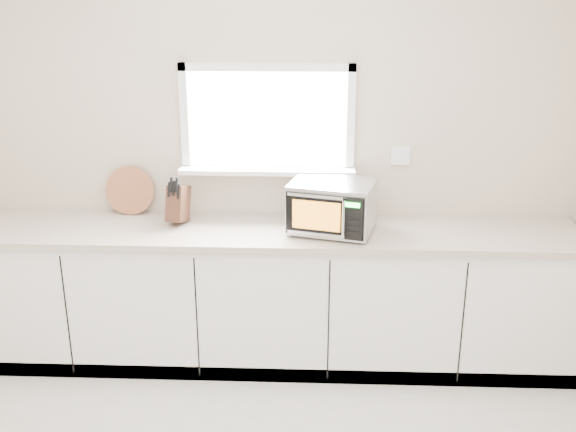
{
  "coord_description": "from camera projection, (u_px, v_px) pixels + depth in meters",
  "views": [
    {
      "loc": [
        0.31,
        -2.22,
        2.38
      ],
      "look_at": [
        0.15,
        1.55,
        1.05
      ],
      "focal_mm": 42.0,
      "sensor_mm": 36.0,
      "label": 1
    }
  ],
  "objects": [
    {
      "name": "back_wall",
      "position": [
        268.0,
        147.0,
        4.32
      ],
      "size": [
        4.0,
        0.17,
        2.7
      ],
      "color": "#B7A891",
      "rests_on": "ground"
    },
    {
      "name": "cabinets",
      "position": [
        266.0,
        297.0,
        4.35
      ],
      "size": [
        3.92,
        0.6,
        0.88
      ],
      "primitive_type": "cube",
      "color": "white",
      "rests_on": "ground"
    },
    {
      "name": "countertop",
      "position": [
        265.0,
        232.0,
        4.19
      ],
      "size": [
        3.92,
        0.64,
        0.04
      ],
      "primitive_type": "cube",
      "color": "#B6A396",
      "rests_on": "cabinets"
    },
    {
      "name": "microwave",
      "position": [
        332.0,
        206.0,
        4.08
      ],
      "size": [
        0.57,
        0.49,
        0.32
      ],
      "rotation": [
        0.0,
        0.0,
        -0.26
      ],
      "color": "black",
      "rests_on": "countertop"
    },
    {
      "name": "knife_block",
      "position": [
        178.0,
        203.0,
        4.23
      ],
      "size": [
        0.14,
        0.23,
        0.31
      ],
      "rotation": [
        0.0,
        0.0,
        -0.19
      ],
      "color": "#4C2B1B",
      "rests_on": "countertop"
    },
    {
      "name": "cutting_board",
      "position": [
        130.0,
        190.0,
        4.4
      ],
      "size": [
        0.32,
        0.08,
        0.32
      ],
      "primitive_type": "cylinder",
      "rotation": [
        1.4,
        0.0,
        0.0
      ],
      "color": "#9D5B3C",
      "rests_on": "countertop"
    },
    {
      "name": "coffee_grinder",
      "position": [
        321.0,
        211.0,
        4.19
      ],
      "size": [
        0.14,
        0.14,
        0.2
      ],
      "rotation": [
        0.0,
        0.0,
        0.2
      ],
      "color": "silver",
      "rests_on": "countertop"
    }
  ]
}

